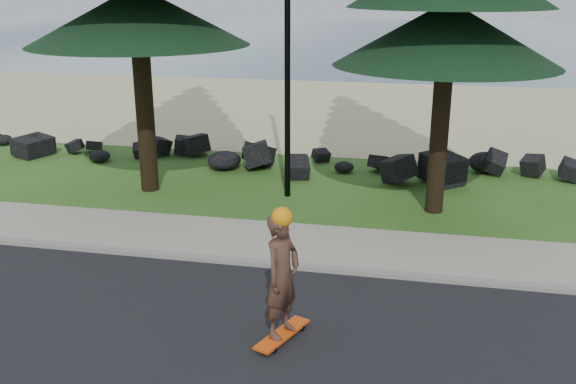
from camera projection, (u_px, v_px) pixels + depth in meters
name	position (u px, v px, depth m)	size (l,w,h in m)	color
ground	(255.00, 246.00, 12.74)	(160.00, 160.00, 0.00)	#2D571B
road	(171.00, 375.00, 8.55)	(160.00, 7.00, 0.02)	black
kerb	(243.00, 262.00, 11.88)	(160.00, 0.20, 0.10)	gray
sidewalk	(257.00, 240.00, 12.91)	(160.00, 2.00, 0.08)	gray
beach_sand	(343.00, 110.00, 26.22)	(160.00, 15.00, 0.01)	tan
ocean	(390.00, 37.00, 60.18)	(160.00, 58.00, 0.01)	#3E5C76
seawall_boulders	(305.00, 169.00, 17.95)	(60.00, 2.40, 1.10)	black
lamp_post	(287.00, 22.00, 14.42)	(0.25, 0.14, 8.14)	black
skateboarder	(282.00, 277.00, 9.06)	(0.66, 1.12, 2.05)	#EB4B0D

